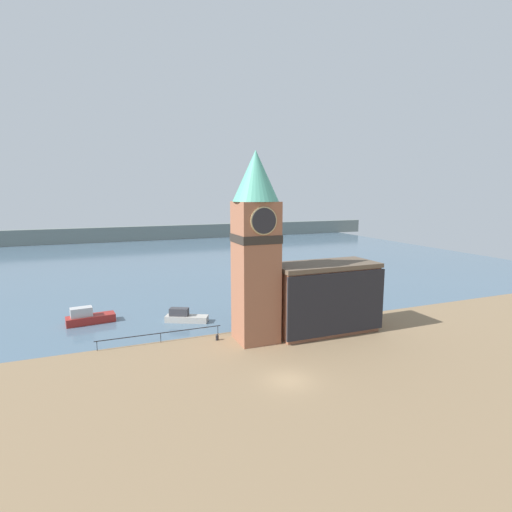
% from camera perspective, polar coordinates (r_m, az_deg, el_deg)
% --- Properties ---
extents(ground_plane, '(160.00, 160.00, 0.00)m').
position_cam_1_polar(ground_plane, '(37.30, 4.64, -17.26)').
color(ground_plane, '#846B4C').
extents(water, '(160.00, 120.00, 0.00)m').
position_cam_1_polar(water, '(106.01, -13.56, -0.19)').
color(water, slate).
rests_on(water, ground_plane).
extents(far_shoreline, '(180.00, 3.00, 5.00)m').
position_cam_1_polar(far_shoreline, '(145.09, -15.98, 3.13)').
color(far_shoreline, slate).
rests_on(far_shoreline, water).
extents(pier_railing, '(13.85, 0.08, 1.09)m').
position_cam_1_polar(pier_railing, '(46.45, -13.47, -10.76)').
color(pier_railing, '#232328').
rests_on(pier_railing, ground_plane).
extents(clock_tower, '(5.00, 5.00, 20.98)m').
position_cam_1_polar(clock_tower, '(43.54, -0.03, 1.94)').
color(clock_tower, '#935B42').
rests_on(clock_tower, ground_plane).
extents(pier_building, '(12.66, 5.88, 8.31)m').
position_cam_1_polar(pier_building, '(48.52, 9.78, -5.83)').
color(pier_building, '#935B42').
rests_on(pier_building, ground_plane).
extents(boat_near, '(5.56, 3.82, 1.79)m').
position_cam_1_polar(boat_near, '(52.91, -10.15, -8.55)').
color(boat_near, '#B7B2A8').
rests_on(boat_near, water).
extents(boat_far, '(6.03, 2.65, 2.20)m').
position_cam_1_polar(boat_far, '(55.71, -22.83, -8.07)').
color(boat_far, maroon).
rests_on(boat_far, water).
extents(mooring_bollard_near, '(0.35, 0.35, 0.67)m').
position_cam_1_polar(mooring_bollard_near, '(46.23, -5.57, -11.46)').
color(mooring_bollard_near, black).
rests_on(mooring_bollard_near, ground_plane).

